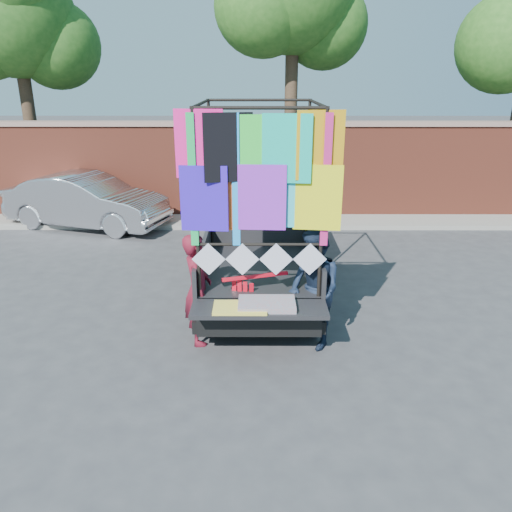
{
  "coord_description": "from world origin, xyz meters",
  "views": [
    {
      "loc": [
        0.06,
        -6.6,
        3.74
      ],
      "look_at": [
        0.03,
        0.19,
        1.28
      ],
      "focal_mm": 35.0,
      "sensor_mm": 36.0,
      "label": 1
    }
  ],
  "objects_px": {
    "man": "(314,290)",
    "sedan": "(87,201)",
    "pickup_truck": "(259,237)",
    "woman": "(198,289)"
  },
  "relations": [
    {
      "from": "man",
      "to": "sedan",
      "type": "bearing_deg",
      "value": -165.13
    },
    {
      "from": "sedan",
      "to": "man",
      "type": "height_order",
      "value": "man"
    },
    {
      "from": "pickup_truck",
      "to": "woman",
      "type": "relative_size",
      "value": 3.22
    },
    {
      "from": "pickup_truck",
      "to": "sedan",
      "type": "bearing_deg",
      "value": 141.08
    },
    {
      "from": "pickup_truck",
      "to": "man",
      "type": "bearing_deg",
      "value": -72.65
    },
    {
      "from": "man",
      "to": "pickup_truck",
      "type": "bearing_deg",
      "value": 171.58
    },
    {
      "from": "man",
      "to": "woman",
      "type": "bearing_deg",
      "value": -119.35
    },
    {
      "from": "pickup_truck",
      "to": "man",
      "type": "distance_m",
      "value": 2.62
    },
    {
      "from": "woman",
      "to": "man",
      "type": "xyz_separation_m",
      "value": [
        1.67,
        -0.1,
        0.04
      ]
    },
    {
      "from": "sedan",
      "to": "woman",
      "type": "height_order",
      "value": "woman"
    }
  ]
}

